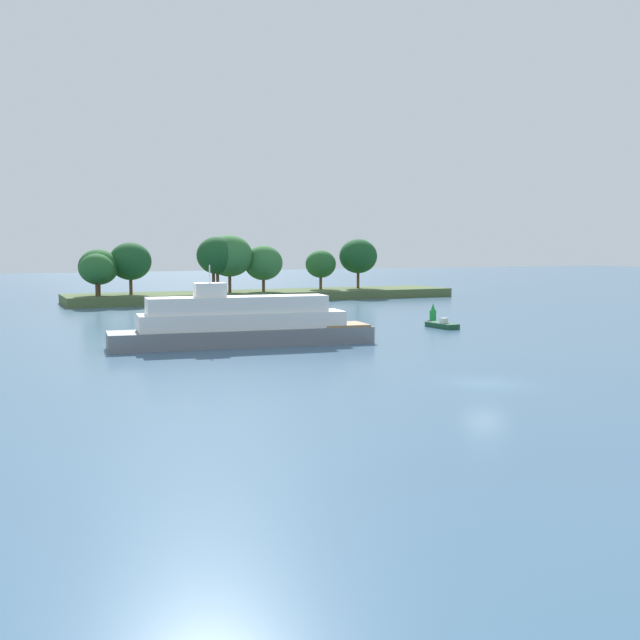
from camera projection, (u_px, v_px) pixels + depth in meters
name	position (u px, v px, depth m)	size (l,w,h in m)	color
ground_plane	(485.00, 383.00, 44.66)	(400.00, 400.00, 0.00)	#3D607F
treeline_island	(242.00, 274.00, 111.18)	(57.51, 10.57, 9.44)	#4C6038
small_motorboat	(442.00, 325.00, 74.54)	(1.63, 4.13, 0.99)	#19472D
white_riverboat	(242.00, 324.00, 61.28)	(21.33, 6.07, 6.45)	slate
channel_buoy_red	(234.00, 322.00, 71.78)	(0.70, 0.70, 1.90)	red
channel_buoy_green	(433.00, 314.00, 80.82)	(0.70, 0.70, 1.90)	green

